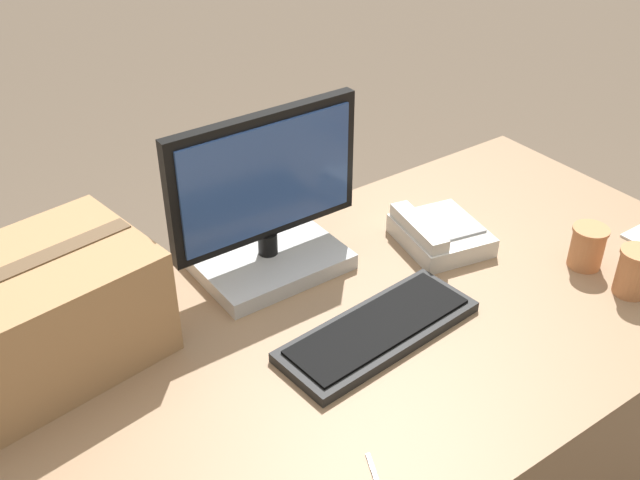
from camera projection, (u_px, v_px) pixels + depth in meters
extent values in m
cube|color=#8C6B4C|center=(356.00, 446.00, 1.73)|extent=(1.80, 0.90, 0.73)
cube|color=#B7B7B7|center=(269.00, 259.00, 1.69)|extent=(0.32, 0.25, 0.04)
cylinder|color=black|center=(268.00, 243.00, 1.67)|extent=(0.04, 0.04, 0.05)
cube|color=black|center=(265.00, 176.00, 1.57)|extent=(0.45, 0.03, 0.29)
cube|color=#2D4C8C|center=(269.00, 180.00, 1.56)|extent=(0.41, 0.01, 0.25)
cube|color=black|center=(378.00, 331.00, 1.49)|extent=(0.44, 0.20, 0.02)
cube|color=black|center=(379.00, 326.00, 1.49)|extent=(0.40, 0.16, 0.01)
cube|color=beige|center=(441.00, 235.00, 1.76)|extent=(0.22, 0.24, 0.05)
cube|color=beige|center=(419.00, 227.00, 1.72)|extent=(0.08, 0.20, 0.03)
cube|color=gray|center=(454.00, 223.00, 1.76)|extent=(0.12, 0.14, 0.01)
cylinder|color=#BC7547|center=(634.00, 274.00, 1.59)|extent=(0.07, 0.07, 0.10)
cylinder|color=#BC7547|center=(640.00, 253.00, 1.56)|extent=(0.08, 0.08, 0.01)
cylinder|color=#BC7547|center=(587.00, 248.00, 1.68)|extent=(0.07, 0.07, 0.09)
cylinder|color=#BC7547|center=(591.00, 230.00, 1.65)|extent=(0.08, 0.08, 0.01)
cube|color=#9E754C|center=(34.00, 317.00, 1.37)|extent=(0.47, 0.35, 0.22)
cube|color=brown|center=(20.00, 267.00, 1.31)|extent=(0.43, 0.10, 0.00)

